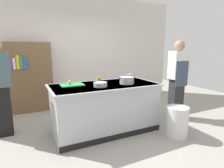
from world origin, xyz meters
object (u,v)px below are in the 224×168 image
at_px(mixing_bowl, 100,84).
at_px(person_chef, 177,78).
at_px(stock_pot, 127,80).
at_px(onion, 70,82).
at_px(trash_bin, 177,122).
at_px(person_guest, 0,86).
at_px(sauce_pan, 130,77).
at_px(juice_cup, 99,80).
at_px(bookshelf, 28,78).

distance_m(mixing_bowl, person_chef, 1.84).
distance_m(stock_pot, mixing_bowl, 0.55).
height_order(onion, trash_bin, onion).
relative_size(person_chef, person_guest, 1.00).
height_order(sauce_pan, trash_bin, sauce_pan).
bearing_deg(person_guest, sauce_pan, 75.90).
bearing_deg(stock_pot, trash_bin, -46.23).
xyz_separation_m(juice_cup, person_guest, (-1.72, 0.35, -0.04)).
xyz_separation_m(onion, bookshelf, (-0.64, 1.61, -0.10)).
height_order(person_chef, bookshelf, person_chef).
bearing_deg(sauce_pan, bookshelf, 140.48).
bearing_deg(person_chef, person_guest, 66.86).
bearing_deg(stock_pot, juice_cup, 136.44).
bearing_deg(trash_bin, mixing_bowl, 151.40).
bearing_deg(sauce_pan, stock_pot, -128.42).
bearing_deg(bookshelf, trash_bin, -48.78).
xyz_separation_m(trash_bin, bookshelf, (-2.28, 2.60, 0.58)).
relative_size(stock_pot, person_guest, 0.19).
xyz_separation_m(person_chef, bookshelf, (-2.93, 1.91, -0.06)).
height_order(stock_pot, mixing_bowl, stock_pot).
height_order(stock_pot, juice_cup, stock_pot).
bearing_deg(onion, sauce_pan, 1.41).
bearing_deg(onion, stock_pot, -17.75).
bearing_deg(mixing_bowl, person_chef, 1.25).
distance_m(mixing_bowl, trash_bin, 1.51).
bearing_deg(sauce_pan, juice_cup, 177.00).
bearing_deg(person_chef, onion, 71.16).
xyz_separation_m(person_chef, person_guest, (-3.42, 0.72, -0.00)).
bearing_deg(bookshelf, mixing_bowl, -60.86).
distance_m(person_chef, bookshelf, 3.50).
xyz_separation_m(sauce_pan, mixing_bowl, (-0.82, -0.37, -0.02)).
bearing_deg(onion, juice_cup, 6.48).
bearing_deg(stock_pot, person_chef, 0.72).
bearing_deg(sauce_pan, mixing_bowl, -155.57).
bearing_deg(mixing_bowl, person_guest, 154.38).
bearing_deg(sauce_pan, trash_bin, -70.27).
relative_size(onion, mixing_bowl, 0.31).
bearing_deg(stock_pot, bookshelf, 130.29).
bearing_deg(person_guest, person_chef, 73.10).
bearing_deg(juice_cup, onion, -173.52).
height_order(mixing_bowl, bookshelf, bookshelf).
distance_m(sauce_pan, trash_bin, 1.29).
bearing_deg(trash_bin, stock_pot, 133.77).
bearing_deg(onion, mixing_bowl, -37.25).
relative_size(juice_cup, trash_bin, 0.18).
relative_size(mixing_bowl, juice_cup, 2.37).
height_order(mixing_bowl, person_guest, person_guest).
relative_size(person_guest, bookshelf, 1.01).
distance_m(onion, stock_pot, 1.05).
bearing_deg(mixing_bowl, trash_bin, -28.60).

